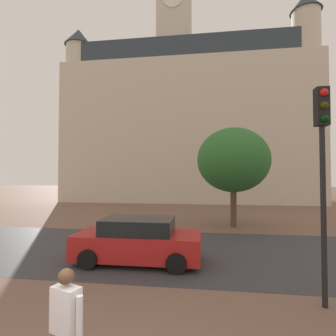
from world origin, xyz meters
name	(u,v)px	position (x,y,z in m)	size (l,w,h in m)	color
ground_plane	(168,237)	(0.00, 10.00, 0.00)	(120.00, 120.00, 0.00)	brown
street_asphalt_strip	(161,250)	(0.00, 7.70, 0.00)	(120.00, 6.81, 0.00)	#38383D
landmark_building	(187,122)	(-0.25, 29.23, 9.67)	(28.83, 10.20, 31.52)	beige
person_skater	(66,325)	(-0.19, 0.76, 0.96)	(0.58, 0.38, 1.73)	#333338
car_red	(138,241)	(-0.55, 6.20, 0.73)	(4.32, 2.08, 1.52)	red
traffic_light_pole	(323,154)	(4.44, 3.75, 3.51)	(0.28, 0.34, 5.06)	black
tree_curb_far	(233,160)	(3.48, 12.84, 3.91)	(4.22, 4.22, 5.82)	brown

